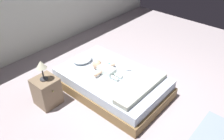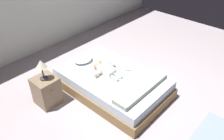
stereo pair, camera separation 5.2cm
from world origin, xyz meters
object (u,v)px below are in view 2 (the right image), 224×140
bed (112,83)px  toothbrush (110,63)px  baby (104,68)px  baby_bottle (128,69)px  pillow (83,59)px  nightstand (47,91)px  lamp (41,65)px

bed → toothbrush: 0.41m
toothbrush → bed: bearing=-132.7°
baby → baby_bottle: (0.34, -0.31, -0.04)m
pillow → baby: size_ratio=0.61×
pillow → baby_bottle: bearing=-68.1°
pillow → nightstand: 0.99m
lamp → baby_bottle: bearing=-30.1°
toothbrush → lamp: lamp is taller
baby → toothbrush: baby is taller
toothbrush → baby_bottle: baby_bottle is taller
lamp → toothbrush: bearing=-16.2°
pillow → lamp: (-0.96, -0.11, 0.37)m
baby → baby_bottle: bearing=-42.8°
toothbrush → nightstand: 1.32m
baby → baby_bottle: size_ratio=5.24×
toothbrush → baby_bottle: size_ratio=1.02×
baby_bottle → pillow: bearing=111.9°
toothbrush → baby_bottle: bearing=-81.7°
pillow → baby_bottle: 0.94m
pillow → baby_bottle: pillow is taller
pillow → baby: bearing=-88.3°
baby → lamp: lamp is taller
toothbrush → nightstand: bearing=163.8°
toothbrush → pillow: bearing=121.6°
baby_bottle → lamp: bearing=149.9°
nightstand → baby: bearing=-24.7°
pillow → lamp: bearing=-173.3°
pillow → nightstand: size_ratio=0.77×
lamp → baby_bottle: 1.57m
bed → baby: 0.32m
bed → baby_bottle: bearing=-24.0°
pillow → lamp: 1.04m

